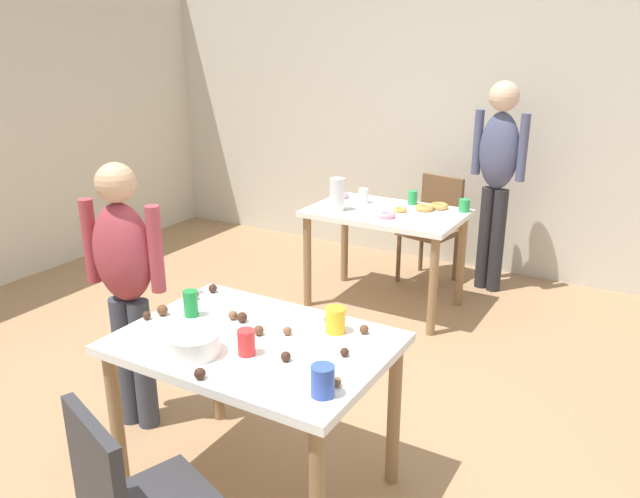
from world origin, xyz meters
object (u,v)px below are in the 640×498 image
object	(u,v)px
dining_table_near	(255,361)
chair_far_table	(434,222)
pitcher_far	(337,194)
person_girl_near	(126,277)
person_adult_far	(498,167)
soda_can	(191,303)
dining_table_far	(386,225)
mixing_bowl	(193,344)

from	to	relation	value
dining_table_near	chair_far_table	xyz separation A→B (m)	(-0.25, 2.88, -0.15)
chair_far_table	dining_table_near	bearing A→B (deg)	-84.99
chair_far_table	pitcher_far	size ratio (longest dim) A/B	3.65
person_girl_near	person_adult_far	xyz separation A→B (m)	(1.07, 2.80, 0.17)
person_adult_far	soda_can	distance (m)	2.92
dining_table_far	soda_can	bearing A→B (deg)	-90.36
dining_table_near	dining_table_far	world-z (taller)	same
mixing_bowl	dining_table_near	bearing A→B (deg)	58.70
mixing_bowl	soda_can	size ratio (longest dim) A/B	1.75
chair_far_table	pitcher_far	bearing A→B (deg)	-116.15
dining_table_far	person_girl_near	distance (m)	2.13
person_adult_far	soda_can	bearing A→B (deg)	-102.11
chair_far_table	person_girl_near	distance (m)	2.86
soda_can	dining_table_far	bearing A→B (deg)	89.64
person_adult_far	soda_can	xyz separation A→B (m)	(-0.61, -2.85, -0.19)
mixing_bowl	soda_can	bearing A→B (deg)	132.44
pitcher_far	mixing_bowl	bearing A→B (deg)	-76.02
person_girl_near	soda_can	xyz separation A→B (m)	(0.46, -0.05, -0.02)
dining_table_near	person_girl_near	distance (m)	0.87
dining_table_far	person_adult_far	size ratio (longest dim) A/B	0.67
person_girl_near	pitcher_far	world-z (taller)	person_girl_near
dining_table_far	soda_can	size ratio (longest dim) A/B	9.13
chair_far_table	person_adult_far	bearing A→B (deg)	2.40
soda_can	pitcher_far	bearing A→B (deg)	98.83
dining_table_near	soda_can	xyz separation A→B (m)	(-0.39, 0.05, 0.16)
person_girl_near	person_adult_far	size ratio (longest dim) A/B	0.85
soda_can	pitcher_far	distance (m)	1.97
soda_can	person_girl_near	bearing A→B (deg)	174.14
pitcher_far	dining_table_near	bearing A→B (deg)	-70.92
dining_table_far	person_girl_near	bearing A→B (deg)	-102.91
dining_table_near	person_girl_near	bearing A→B (deg)	173.55
mixing_bowl	person_girl_near	bearing A→B (deg)	155.72
dining_table_far	pitcher_far	xyz separation A→B (m)	(-0.31, -0.17, 0.23)
dining_table_near	pitcher_far	bearing A→B (deg)	109.08
soda_can	dining_table_near	bearing A→B (deg)	-7.15
dining_table_near	person_adult_far	bearing A→B (deg)	85.56
chair_far_table	pitcher_far	world-z (taller)	pitcher_far
soda_can	pitcher_far	xyz separation A→B (m)	(-0.30, 1.94, 0.06)
dining_table_far	chair_far_table	xyz separation A→B (m)	(0.12, 0.71, -0.14)
person_girl_near	pitcher_far	xyz separation A→B (m)	(0.16, 1.89, 0.04)
chair_far_table	pitcher_far	distance (m)	1.06
chair_far_table	person_adult_far	world-z (taller)	person_adult_far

